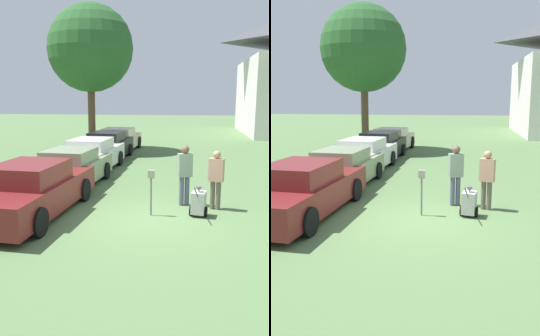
{
  "view_description": "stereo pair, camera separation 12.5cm",
  "coord_description": "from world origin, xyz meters",
  "views": [
    {
      "loc": [
        1.07,
        -9.41,
        3.21
      ],
      "look_at": [
        -0.52,
        1.64,
        1.1
      ],
      "focal_mm": 40.0,
      "sensor_mm": 36.0,
      "label": 1
    },
    {
      "loc": [
        1.2,
        -9.39,
        3.21
      ],
      "look_at": [
        -0.52,
        1.64,
        1.1
      ],
      "focal_mm": 40.0,
      "sensor_mm": 36.0,
      "label": 2
    }
  ],
  "objects": [
    {
      "name": "person_worker",
      "position": [
        1.0,
        1.63,
        1.05
      ],
      "size": [
        0.47,
        0.35,
        1.82
      ],
      "rotation": [
        0.0,
        0.0,
        3.48
      ],
      "color": "#515670",
      "rests_on": "ground_plane"
    },
    {
      "name": "parking_meter",
      "position": [
        0.1,
        0.49,
        0.89
      ],
      "size": [
        0.18,
        0.09,
        1.27
      ],
      "color": "slate",
      "rests_on": "ground_plane"
    },
    {
      "name": "ground_plane",
      "position": [
        0.0,
        0.0,
        0.0
      ],
      "size": [
        120.0,
        120.0,
        0.0
      ],
      "primitive_type": "plane",
      "color": "#517042"
    },
    {
      "name": "equipment_cart",
      "position": [
        1.4,
        0.6,
        0.39
      ],
      "size": [
        0.51,
        1.0,
        1.0
      ],
      "rotation": [
        0.0,
        0.0,
        -0.19
      ],
      "color": "#B2B2AD",
      "rests_on": "ground_plane"
    },
    {
      "name": "parked_car_white",
      "position": [
        -3.11,
        6.48,
        0.68
      ],
      "size": [
        2.14,
        5.06,
        1.45
      ],
      "rotation": [
        0.0,
        0.0,
        -0.06
      ],
      "color": "silver",
      "rests_on": "ground_plane"
    },
    {
      "name": "parked_car_maroon",
      "position": [
        -3.12,
        0.1,
        0.69
      ],
      "size": [
        2.23,
        5.21,
        1.48
      ],
      "rotation": [
        0.0,
        0.0,
        -0.06
      ],
      "color": "maroon",
      "rests_on": "ground_plane"
    },
    {
      "name": "parked_car_cream",
      "position": [
        -3.11,
        12.95,
        0.66
      ],
      "size": [
        2.29,
        4.73,
        1.39
      ],
      "rotation": [
        0.0,
        0.0,
        -0.06
      ],
      "color": "beige",
      "rests_on": "ground_plane"
    },
    {
      "name": "parked_car_black",
      "position": [
        -3.11,
        9.7,
        0.68
      ],
      "size": [
        2.14,
        4.75,
        1.44
      ],
      "rotation": [
        0.0,
        0.0,
        -0.06
      ],
      "color": "black",
      "rests_on": "ground_plane"
    },
    {
      "name": "shade_tree",
      "position": [
        -4.79,
        12.95,
        6.03
      ],
      "size": [
        5.09,
        5.09,
        8.6
      ],
      "color": "brown",
      "rests_on": "ground_plane"
    },
    {
      "name": "person_supervisor",
      "position": [
        1.9,
        1.33,
        0.99
      ],
      "size": [
        0.47,
        0.34,
        1.73
      ],
      "rotation": [
        0.0,
        0.0,
        2.83
      ],
      "color": "#665B4C",
      "rests_on": "ground_plane"
    },
    {
      "name": "parked_car_sage",
      "position": [
        -3.11,
        3.53,
        0.65
      ],
      "size": [
        2.15,
        4.75,
        1.38
      ],
      "rotation": [
        0.0,
        0.0,
        -0.06
      ],
      "color": "gray",
      "rests_on": "ground_plane"
    }
  ]
}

